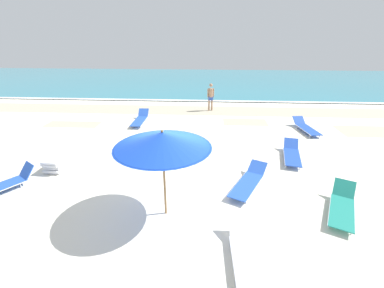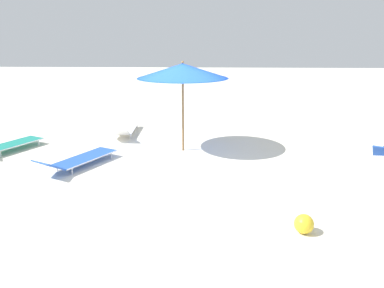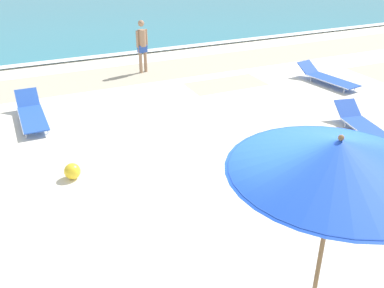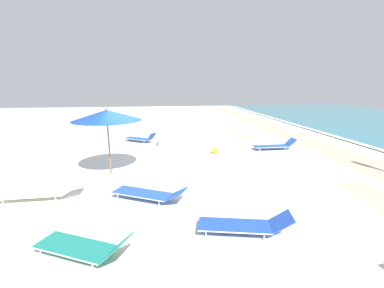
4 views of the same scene
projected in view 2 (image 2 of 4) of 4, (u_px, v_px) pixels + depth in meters
ground_plane at (176, 168)px, 9.43m from camera, size 60.00×60.00×0.16m
beach_umbrella at (183, 71)px, 10.03m from camera, size 2.48×2.48×2.49m
sun_lounger_under_umbrella at (78, 159)px, 9.24m from camera, size 1.56×2.27×0.47m
sun_lounger_near_water_right at (125, 129)px, 12.26m from camera, size 0.69×2.28×0.47m
sun_lounger_mid_beach_solo at (7, 144)px, 10.48m from camera, size 1.42×2.06×0.58m
beach_ball at (304, 224)px, 6.15m from camera, size 0.33×0.33×0.33m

